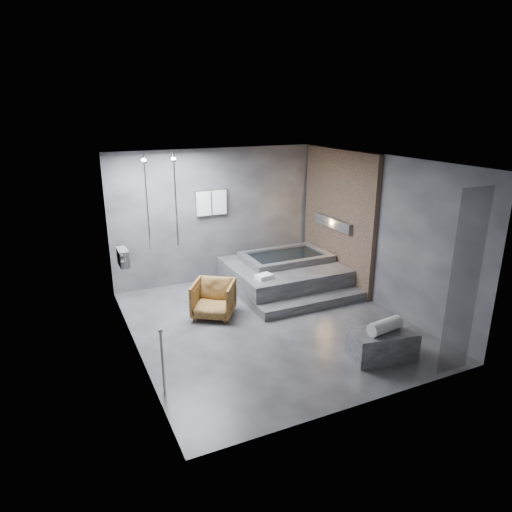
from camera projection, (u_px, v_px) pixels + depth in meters
name	position (u px, v px, depth m)	size (l,w,h in m)	color
room	(285.00, 222.00, 7.74)	(5.00, 5.04, 2.82)	#2B2B2D
tub_deck	(284.00, 275.00, 9.51)	(2.20, 2.00, 0.50)	#303032
tub_step	(313.00, 303.00, 8.54)	(2.20, 0.36, 0.18)	#303032
concrete_bench	(382.00, 344.00, 6.81)	(0.95, 0.52, 0.43)	#333335
driftwood_chair	(214.00, 299.00, 8.13)	(0.70, 0.72, 0.66)	#472D11
rolled_towel	(385.00, 326.00, 6.69)	(0.20, 0.20, 0.56)	silver
deck_towel	(264.00, 276.00, 8.61)	(0.30, 0.22, 0.08)	white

